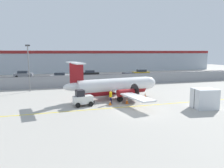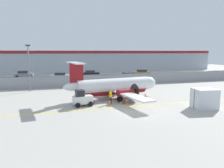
% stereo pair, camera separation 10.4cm
% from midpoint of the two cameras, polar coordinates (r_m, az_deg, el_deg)
% --- Properties ---
extents(ground_plane, '(140.00, 140.00, 0.01)m').
position_cam_midpoint_polar(ground_plane, '(25.20, 5.54, -5.83)').
color(ground_plane, '#ADA89E').
extents(perimeter_fence, '(98.00, 0.10, 2.10)m').
position_cam_midpoint_polar(perimeter_fence, '(40.00, -3.19, 1.13)').
color(perimeter_fence, gray).
rests_on(perimeter_fence, ground).
extents(parking_lot_strip, '(98.00, 17.00, 0.12)m').
position_cam_midpoint_polar(parking_lot_strip, '(51.29, -6.23, 1.52)').
color(parking_lot_strip, '#38383A').
rests_on(parking_lot_strip, ground).
extents(background_building, '(91.00, 8.10, 6.50)m').
position_cam_midpoint_polar(background_building, '(69.24, -9.13, 5.90)').
color(background_building, '#A8B2BC').
rests_on(background_building, ground).
extents(commuter_airplane, '(13.45, 16.05, 4.92)m').
position_cam_midpoint_polar(commuter_airplane, '(29.15, 0.88, -0.63)').
color(commuter_airplane, white).
rests_on(commuter_airplane, ground).
extents(baggage_tug, '(2.44, 1.60, 1.88)m').
position_cam_midpoint_polar(baggage_tug, '(25.34, -7.83, -3.81)').
color(baggage_tug, silver).
rests_on(baggage_tug, ground).
extents(ground_crew_worker, '(0.48, 0.49, 1.70)m').
position_cam_midpoint_polar(ground_crew_worker, '(26.03, -0.47, -3.18)').
color(ground_crew_worker, '#191E4C').
rests_on(ground_crew_worker, ground).
extents(cargo_container, '(2.67, 2.33, 2.20)m').
position_cam_midpoint_polar(cargo_container, '(26.02, 22.91, -3.53)').
color(cargo_container, silver).
rests_on(cargo_container, ground).
extents(traffic_cone_near_left, '(0.36, 0.36, 0.64)m').
position_cam_midpoint_polar(traffic_cone_near_left, '(26.40, 3.81, -4.46)').
color(traffic_cone_near_left, orange).
rests_on(traffic_cone_near_left, ground).
extents(traffic_cone_near_right, '(0.36, 0.36, 0.64)m').
position_cam_midpoint_polar(traffic_cone_near_right, '(30.03, 8.57, -2.95)').
color(traffic_cone_near_right, orange).
rests_on(traffic_cone_near_right, ground).
extents(traffic_cone_far_left, '(0.36, 0.36, 0.64)m').
position_cam_midpoint_polar(traffic_cone_far_left, '(25.54, -8.73, -4.98)').
color(traffic_cone_far_left, orange).
rests_on(traffic_cone_far_left, ground).
extents(traffic_cone_far_right, '(0.36, 0.36, 0.64)m').
position_cam_midpoint_polar(traffic_cone_far_right, '(25.63, -0.59, -4.83)').
color(traffic_cone_far_right, orange).
rests_on(traffic_cone_far_right, ground).
extents(parked_car_0, '(4.33, 2.27, 1.58)m').
position_cam_midpoint_polar(parked_car_0, '(56.13, -22.21, 2.39)').
color(parked_car_0, gray).
rests_on(parked_car_0, parking_lot_strip).
extents(parked_car_1, '(4.38, 2.42, 1.58)m').
position_cam_midpoint_polar(parked_car_1, '(49.10, -13.40, 2.01)').
color(parked_car_1, silver).
rests_on(parked_car_1, parking_lot_strip).
extents(parked_car_2, '(4.30, 2.21, 1.58)m').
position_cam_midpoint_polar(parked_car_2, '(54.05, -5.78, 2.76)').
color(parked_car_2, black).
rests_on(parked_car_2, parking_lot_strip).
extents(parked_car_3, '(4.28, 2.16, 1.58)m').
position_cam_midpoint_polar(parked_car_3, '(47.80, 4.04, 2.05)').
color(parked_car_3, red).
rests_on(parked_car_3, parking_lot_strip).
extents(parked_car_4, '(4.22, 2.04, 1.58)m').
position_cam_midpoint_polar(parked_car_4, '(56.36, 7.56, 2.96)').
color(parked_car_4, '#B28C19').
rests_on(parked_car_4, parking_lot_strip).
extents(apron_light_pole, '(0.70, 0.30, 7.27)m').
position_cam_midpoint_polar(apron_light_pole, '(36.21, -21.04, 4.88)').
color(apron_light_pole, slate).
rests_on(apron_light_pole, ground).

